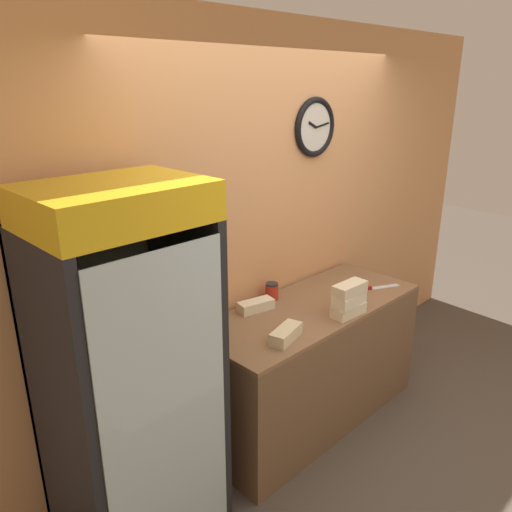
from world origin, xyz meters
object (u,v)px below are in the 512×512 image
Objects in this scene: chefs_knife at (373,288)px; condiment_jar at (272,291)px; sandwich_flat_right at (286,334)px; sandwich_flat_left at (256,306)px; beverage_cooler at (122,356)px; sandwich_stack_bottom at (348,310)px; sandwich_stack_middle at (349,299)px; sandwich_stack_top at (350,289)px.

condiment_jar reaches higher than chefs_knife.
sandwich_flat_right is 1.02m from chefs_knife.
sandwich_flat_left is at bearing 158.24° from chefs_knife.
sandwich_stack_bottom is (1.44, -0.32, -0.13)m from beverage_cooler.
sandwich_stack_bottom is 0.50m from chefs_knife.
chefs_knife is at bearing 3.62° from sandwich_flat_right.
condiment_jar is at bearing 9.15° from beverage_cooler.
chefs_knife is at bearing -5.66° from beverage_cooler.
sandwich_stack_middle is at bearing -165.29° from chefs_knife.
sandwich_stack_top is 0.94× the size of sandwich_flat_right.
beverage_cooler reaches higher than chefs_knife.
beverage_cooler is 1.08m from sandwich_flat_left.
condiment_jar is at bearing 107.44° from sandwich_stack_middle.
sandwich_flat_right reaches higher than sandwich_flat_left.
sandwich_flat_left is at bearing -165.75° from condiment_jar.
sandwich_stack_middle is 0.51m from chefs_knife.
sandwich_flat_right is 0.59m from condiment_jar.
sandwich_stack_bottom is at bearing -51.71° from sandwich_flat_left.
sandwich_flat_left is (-0.37, 0.47, -0.00)m from sandwich_stack_bottom.
sandwich_stack_top is at bearing -12.50° from beverage_cooler.
sandwich_flat_left is (-0.37, 0.47, -0.15)m from sandwich_stack_top.
sandwich_stack_middle is 0.60m from sandwich_flat_left.
sandwich_flat_left is 0.98× the size of sandwich_flat_right.
beverage_cooler is 5.98× the size of chefs_knife.
chefs_knife is at bearing -31.26° from condiment_jar.
sandwich_stack_bottom is at bearing -72.56° from condiment_jar.
sandwich_stack_middle is 0.95× the size of sandwich_flat_left.
beverage_cooler is 0.95m from sandwich_flat_right.
sandwich_stack_bottom is 2.14× the size of condiment_jar.
sandwich_stack_middle is 0.99× the size of sandwich_stack_top.
sandwich_flat_right is at bearing -176.38° from chefs_knife.
sandwich_stack_middle is 0.54m from sandwich_flat_right.
condiment_jar is (1.27, 0.20, -0.11)m from beverage_cooler.
sandwich_flat_right is at bearing -15.69° from beverage_cooler.
sandwich_stack_middle is 0.77× the size of chefs_knife.
beverage_cooler reaches higher than condiment_jar.
beverage_cooler is 16.25× the size of condiment_jar.
beverage_cooler reaches higher than sandwich_stack_bottom.
sandwich_stack_middle is at bearing 0.00° from sandwich_stack_top.
sandwich_flat_left is at bearing 128.29° from sandwich_stack_middle.
sandwich_flat_left is at bearing 8.13° from beverage_cooler.
condiment_jar reaches higher than sandwich_flat_right.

